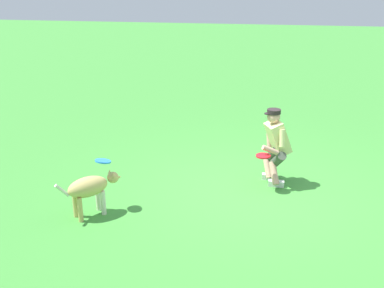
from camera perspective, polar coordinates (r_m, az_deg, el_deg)
name	(u,v)px	position (r m, az deg, el deg)	size (l,w,h in m)	color
ground_plane	(253,193)	(7.41, 7.64, -6.19)	(60.00, 60.00, 0.00)	#3F9037
person	(275,144)	(7.57, 10.46, -0.02)	(0.51, 0.70, 1.29)	silver
dog	(91,188)	(6.69, -12.60, -5.38)	(0.73, 0.80, 0.62)	tan
frisbee_flying	(103,161)	(6.71, -11.15, -2.13)	(0.23, 0.23, 0.02)	#2983E1
frisbee_held	(263,156)	(7.28, 8.97, -1.47)	(0.24, 0.24, 0.02)	red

